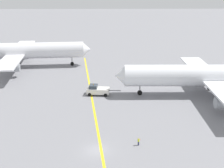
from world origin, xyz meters
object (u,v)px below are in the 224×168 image
object	(u,v)px
airliner_at_gate_left	(22,51)
pushback_tug	(98,90)
ground_crew_wing_walker_right	(138,141)
airliner_being_pushed	(205,76)

from	to	relation	value
airliner_at_gate_left	pushback_tug	world-z (taller)	airliner_at_gate_left
airliner_at_gate_left	pushback_tug	size ratio (longest dim) A/B	5.22
ground_crew_wing_walker_right	pushback_tug	bearing A→B (deg)	107.40
airliner_being_pushed	pushback_tug	world-z (taller)	airliner_being_pushed
airliner_being_pushed	pushback_tug	bearing A→B (deg)	178.65
airliner_at_gate_left	ground_crew_wing_walker_right	world-z (taller)	airliner_at_gate_left
airliner_being_pushed	ground_crew_wing_walker_right	distance (m)	33.25
airliner_at_gate_left	airliner_being_pushed	distance (m)	63.23
airliner_being_pushed	pushback_tug	size ratio (longest dim) A/B	5.14
pushback_tug	airliner_being_pushed	bearing A→B (deg)	-1.35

